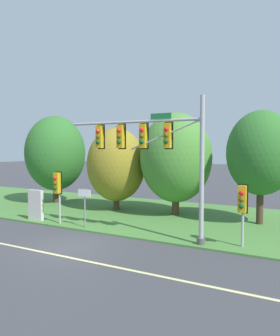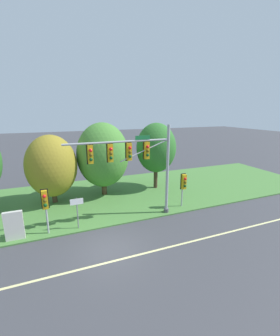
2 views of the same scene
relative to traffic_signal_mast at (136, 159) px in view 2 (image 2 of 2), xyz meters
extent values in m
plane|color=#3D3D42|center=(-2.85, -2.98, -4.69)|extent=(160.00, 160.00, 0.00)
cube|color=beige|center=(-2.85, -4.18, -4.68)|extent=(36.00, 0.16, 0.01)
cube|color=#477A38|center=(-2.85, 5.27, -4.64)|extent=(48.00, 11.50, 0.10)
cylinder|color=#9EA0A5|center=(2.56, 0.01, -1.12)|extent=(0.22, 0.22, 6.94)
cylinder|color=#4C4C51|center=(2.56, 0.01, -4.44)|extent=(0.40, 0.40, 0.30)
cylinder|color=#9EA0A5|center=(-1.20, 0.01, 1.27)|extent=(7.51, 0.14, 0.14)
cylinder|color=#9EA0A5|center=(0.68, 0.01, 0.57)|extent=(3.78, 0.08, 1.47)
cube|color=gold|center=(0.81, 0.01, 0.54)|extent=(0.34, 0.28, 1.22)
cube|color=black|center=(0.81, 0.17, 0.54)|extent=(0.46, 0.04, 1.34)
sphere|color=red|center=(0.81, -0.17, 0.84)|extent=(0.22, 0.22, 0.22)
sphere|color=#51420C|center=(0.81, -0.17, 0.54)|extent=(0.22, 0.22, 0.22)
sphere|color=#0C4219|center=(0.81, -0.17, 0.24)|extent=(0.22, 0.22, 0.22)
cube|color=gold|center=(-0.53, 0.01, 0.54)|extent=(0.34, 0.28, 1.22)
cube|color=black|center=(-0.53, 0.17, 0.54)|extent=(0.46, 0.04, 1.34)
sphere|color=red|center=(-0.53, -0.17, 0.84)|extent=(0.22, 0.22, 0.22)
sphere|color=#51420C|center=(-0.53, -0.17, 0.54)|extent=(0.22, 0.22, 0.22)
sphere|color=#0C4219|center=(-0.53, -0.17, 0.24)|extent=(0.22, 0.22, 0.22)
cube|color=gold|center=(-1.87, 0.01, 0.54)|extent=(0.34, 0.28, 1.22)
cube|color=black|center=(-1.87, 0.17, 0.54)|extent=(0.46, 0.04, 1.34)
sphere|color=red|center=(-1.87, -0.17, 0.84)|extent=(0.22, 0.22, 0.22)
sphere|color=#51420C|center=(-1.87, -0.17, 0.54)|extent=(0.22, 0.22, 0.22)
sphere|color=#0C4219|center=(-1.87, -0.17, 0.24)|extent=(0.22, 0.22, 0.22)
cube|color=gold|center=(-3.21, 0.01, 0.54)|extent=(0.34, 0.28, 1.22)
cube|color=black|center=(-3.21, 0.17, 0.54)|extent=(0.46, 0.04, 1.34)
sphere|color=red|center=(-3.21, -0.17, 0.84)|extent=(0.22, 0.22, 0.22)
sphere|color=#51420C|center=(-3.21, -0.17, 0.54)|extent=(0.22, 0.22, 0.22)
sphere|color=#0C4219|center=(-3.21, -0.17, 0.24)|extent=(0.22, 0.22, 0.22)
cube|color=#196B33|center=(0.48, -0.04, 1.49)|extent=(1.10, 0.04, 0.28)
cylinder|color=#9EA0A5|center=(4.34, 0.56, -3.20)|extent=(0.12, 0.12, 2.78)
cube|color=gold|center=(4.34, 0.36, -2.36)|extent=(0.34, 0.28, 1.22)
cube|color=black|center=(4.34, 0.52, -2.36)|extent=(0.46, 0.04, 1.34)
sphere|color=red|center=(4.34, 0.18, -2.06)|extent=(0.22, 0.22, 0.22)
sphere|color=#51420C|center=(4.34, 0.18, -2.36)|extent=(0.22, 0.22, 0.22)
sphere|color=#0C4219|center=(4.34, 0.18, -2.66)|extent=(0.22, 0.22, 0.22)
cylinder|color=#9EA0A5|center=(-6.23, 0.11, -3.08)|extent=(0.12, 0.12, 3.01)
cube|color=gold|center=(-6.23, -0.09, -2.14)|extent=(0.34, 0.28, 1.22)
cube|color=black|center=(-6.23, 0.07, -2.14)|extent=(0.46, 0.04, 1.34)
sphere|color=red|center=(-6.23, -0.27, -1.84)|extent=(0.22, 0.22, 0.22)
sphere|color=#51420C|center=(-6.23, -0.27, -2.14)|extent=(0.22, 0.22, 0.22)
sphere|color=#0C4219|center=(-6.23, -0.27, -2.44)|extent=(0.22, 0.22, 0.22)
cylinder|color=slate|center=(-4.30, 0.04, -3.48)|extent=(0.08, 0.08, 2.23)
cube|color=white|center=(-4.30, 0.01, -2.62)|extent=(0.87, 0.03, 0.41)
cylinder|color=#4C3823|center=(-5.67, 5.50, -3.53)|extent=(0.43, 0.43, 2.12)
ellipsoid|color=olive|center=(-5.67, 5.50, -1.29)|extent=(4.28, 4.28, 5.35)
cylinder|color=#4C3823|center=(-1.11, 5.82, -3.32)|extent=(0.48, 0.48, 2.54)
ellipsoid|color=#478433|center=(-1.11, 5.82, -0.72)|extent=(4.82, 4.82, 6.02)
cylinder|color=#423021|center=(4.33, 5.67, -3.02)|extent=(0.40, 0.40, 3.13)
ellipsoid|color=#2D6B28|center=(4.33, 5.67, -0.36)|extent=(4.01, 4.01, 5.01)
cube|color=beige|center=(-8.16, 0.05, -3.64)|extent=(1.10, 0.24, 1.90)
cube|color=#4C4C51|center=(-8.56, 0.05, -4.54)|extent=(0.10, 0.20, 0.10)
cube|color=#4C4C51|center=(-7.76, 0.05, -4.54)|extent=(0.10, 0.20, 0.10)
camera|label=1|loc=(7.24, -14.66, -0.06)|focal=35.00mm
camera|label=2|loc=(-5.58, -14.60, 3.36)|focal=24.00mm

